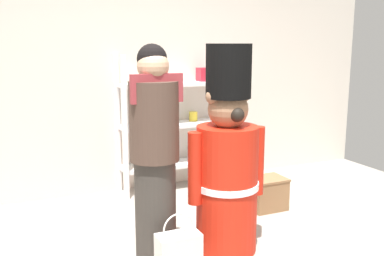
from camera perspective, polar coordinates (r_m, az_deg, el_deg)
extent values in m
cube|color=silver|center=(4.82, -9.42, 7.14)|extent=(6.40, 0.12, 2.60)
cube|color=white|center=(4.52, -8.77, -0.09)|extent=(0.05, 0.05, 1.51)
cube|color=white|center=(5.04, 6.33, 1.12)|extent=(0.05, 0.05, 1.51)
cube|color=white|center=(4.80, -9.72, 0.53)|extent=(0.05, 0.05, 1.51)
cube|color=white|center=(5.30, 4.69, 1.63)|extent=(0.05, 0.05, 1.51)
cube|color=white|center=(4.98, -1.47, -4.62)|extent=(1.36, 0.30, 0.04)
cube|color=white|center=(4.88, -1.50, 0.50)|extent=(1.36, 0.30, 0.04)
cube|color=white|center=(4.82, -1.53, 5.78)|extent=(1.36, 0.30, 0.04)
cylinder|color=blue|center=(4.67, -7.17, 0.76)|extent=(0.09, 0.09, 0.09)
cylinder|color=black|center=(4.79, -3.30, 1.07)|extent=(0.10, 0.10, 0.09)
cylinder|color=yellow|center=(4.96, 0.16, 1.53)|extent=(0.10, 0.10, 0.10)
cylinder|color=red|center=(5.10, 3.71, 1.78)|extent=(0.09, 0.09, 0.11)
cylinder|color=#B27226|center=(4.78, -7.15, -3.89)|extent=(0.08, 0.08, 0.20)
cylinder|color=navy|center=(4.88, -3.30, -3.33)|extent=(0.06, 0.06, 0.23)
cylinder|color=silver|center=(5.01, 0.34, -2.98)|extent=(0.08, 0.08, 0.22)
cylinder|color=#596B33|center=(5.18, 3.66, -2.54)|extent=(0.08, 0.08, 0.22)
cube|color=gold|center=(4.70, -5.01, 6.84)|extent=(0.18, 0.14, 0.16)
cube|color=#B21E2D|center=(4.94, 1.78, 7.01)|extent=(0.18, 0.14, 0.15)
cylinder|color=red|center=(3.44, 4.55, -7.95)|extent=(0.47, 0.47, 1.00)
cylinder|color=white|center=(3.42, 4.56, -7.35)|extent=(0.49, 0.49, 0.05)
sphere|color=#986E50|center=(3.29, 4.72, 2.47)|extent=(0.31, 0.31, 0.31)
sphere|color=#986E50|center=(3.21, 2.71, 4.08)|extent=(0.11, 0.11, 0.11)
sphere|color=#986E50|center=(3.34, 6.71, 4.28)|extent=(0.11, 0.11, 0.11)
cylinder|color=black|center=(3.26, 4.80, 7.42)|extent=(0.34, 0.34, 0.40)
cylinder|color=red|center=(3.26, 0.41, -5.29)|extent=(0.11, 0.11, 0.55)
cylinder|color=red|center=(3.51, 8.49, -4.22)|extent=(0.11, 0.11, 0.55)
sphere|color=black|center=(3.17, 5.91, 1.72)|extent=(0.11, 0.11, 0.11)
cylinder|color=#38332D|center=(3.30, -4.78, -10.75)|extent=(0.30, 0.30, 0.78)
cylinder|color=#4C382D|center=(3.11, -4.98, 0.91)|extent=(0.36, 0.36, 0.57)
sphere|color=tan|center=(3.07, -5.10, 8.02)|extent=(0.22, 0.22, 0.22)
cube|color=#993338|center=(3.01, -4.61, 5.18)|extent=(0.37, 0.04, 0.20)
sphere|color=black|center=(3.08, -5.24, 8.97)|extent=(0.21, 0.21, 0.21)
torus|color=silver|center=(3.01, -1.78, -12.99)|extent=(0.22, 0.01, 0.22)
cube|color=olive|center=(4.41, 9.72, -8.53)|extent=(0.35, 0.28, 0.30)
cube|color=olive|center=(4.36, 9.79, -6.57)|extent=(0.36, 0.29, 0.02)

